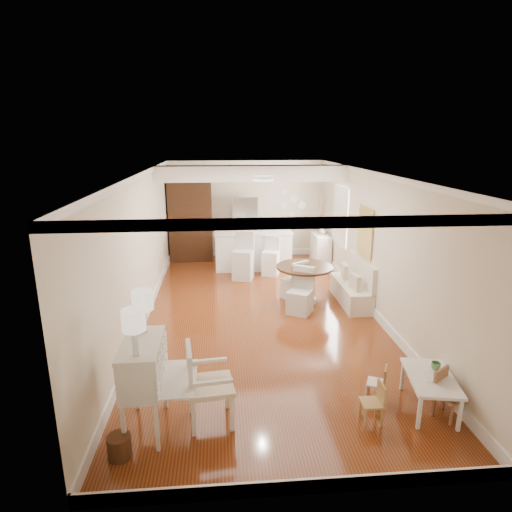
{
  "coord_description": "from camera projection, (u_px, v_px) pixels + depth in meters",
  "views": [
    {
      "loc": [
        -0.75,
        -7.9,
        3.43
      ],
      "look_at": [
        -0.06,
        0.3,
        1.14
      ],
      "focal_mm": 30.0,
      "sensor_mm": 36.0,
      "label": 1
    }
  ],
  "objects": [
    {
      "name": "room",
      "position": [
        261.0,
        214.0,
        8.35
      ],
      "size": [
        9.0,
        9.04,
        2.82
      ],
      "color": "brown",
      "rests_on": "ground"
    },
    {
      "name": "secretary_bureau",
      "position": [
        144.0,
        386.0,
        5.08
      ],
      "size": [
        0.91,
        0.93,
        1.15
      ],
      "primitive_type": "cube",
      "rotation": [
        0.0,
        0.0,
        0.01
      ],
      "color": "silver",
      "rests_on": "ground"
    },
    {
      "name": "gustavian_armchair",
      "position": [
        210.0,
        384.0,
        5.23
      ],
      "size": [
        0.66,
        0.66,
        1.04
      ],
      "primitive_type": "cube",
      "rotation": [
        0.0,
        0.0,
        1.69
      ],
      "color": "silver",
      "rests_on": "ground"
    },
    {
      "name": "wicker_basket",
      "position": [
        119.0,
        446.0,
        4.73
      ],
      "size": [
        0.3,
        0.3,
        0.27
      ],
      "primitive_type": "cylinder",
      "rotation": [
        0.0,
        0.0,
        -0.13
      ],
      "color": "#54301A",
      "rests_on": "ground"
    },
    {
      "name": "kids_table",
      "position": [
        429.0,
        392.0,
        5.55
      ],
      "size": [
        0.72,
        1.03,
        0.47
      ],
      "primitive_type": "cube",
      "rotation": [
        0.0,
        0.0,
        -0.18
      ],
      "color": "white",
      "rests_on": "ground"
    },
    {
      "name": "kids_chair_a",
      "position": [
        372.0,
        402.0,
        5.29
      ],
      "size": [
        0.26,
        0.26,
        0.54
      ],
      "primitive_type": "cube",
      "rotation": [
        0.0,
        0.0,
        -1.58
      ],
      "color": "tan",
      "rests_on": "ground"
    },
    {
      "name": "kids_chair_b",
      "position": [
        376.0,
        382.0,
        5.75
      ],
      "size": [
        0.32,
        0.32,
        0.5
      ],
      "primitive_type": "cube",
      "rotation": [
        0.0,
        0.0,
        -2.02
      ],
      "color": "#A57C4B",
      "rests_on": "ground"
    },
    {
      "name": "kids_chair_c",
      "position": [
        449.0,
        395.0,
        5.36
      ],
      "size": [
        0.42,
        0.42,
        0.63
      ],
      "primitive_type": "cube",
      "rotation": [
        0.0,
        0.0,
        0.58
      ],
      "color": "#986545",
      "rests_on": "ground"
    },
    {
      "name": "banquette",
      "position": [
        351.0,
        281.0,
        9.08
      ],
      "size": [
        0.52,
        1.6,
        0.98
      ],
      "primitive_type": "cube",
      "color": "silver",
      "rests_on": "ground"
    },
    {
      "name": "dining_table",
      "position": [
        304.0,
        284.0,
        9.12
      ],
      "size": [
        1.26,
        1.26,
        0.81
      ],
      "primitive_type": "cylinder",
      "rotation": [
        0.0,
        0.0,
        -0.06
      ],
      "color": "#412615",
      "rests_on": "ground"
    },
    {
      "name": "slip_chair_near",
      "position": [
        300.0,
        291.0,
        8.54
      ],
      "size": [
        0.62,
        0.62,
        0.94
      ],
      "primitive_type": "cube",
      "rotation": [
        0.0,
        0.0,
        -0.53
      ],
      "color": "silver",
      "rests_on": "ground"
    },
    {
      "name": "slip_chair_far",
      "position": [
        294.0,
        279.0,
        9.33
      ],
      "size": [
        0.58,
        0.59,
        0.88
      ],
      "primitive_type": "cube",
      "rotation": [
        0.0,
        0.0,
        -2.6
      ],
      "color": "white",
      "rests_on": "ground"
    },
    {
      "name": "breakfast_counter",
      "position": [
        253.0,
        251.0,
        11.41
      ],
      "size": [
        2.05,
        0.65,
        1.03
      ],
      "primitive_type": "cube",
      "color": "white",
      "rests_on": "ground"
    },
    {
      "name": "bar_stool_left",
      "position": [
        243.0,
        256.0,
        10.58
      ],
      "size": [
        0.59,
        0.59,
        1.18
      ],
      "primitive_type": "cube",
      "rotation": [
        0.0,
        0.0,
        -0.28
      ],
      "color": "silver",
      "rests_on": "ground"
    },
    {
      "name": "bar_stool_right",
      "position": [
        271.0,
        256.0,
        10.93
      ],
      "size": [
        0.51,
        0.51,
        1.0
      ],
      "primitive_type": "cube",
      "rotation": [
        0.0,
        0.0,
        -0.35
      ],
      "color": "white",
      "rests_on": "ground"
    },
    {
      "name": "pantry_cabinet",
      "position": [
        191.0,
        221.0,
        12.14
      ],
      "size": [
        1.2,
        0.6,
        2.3
      ],
      "primitive_type": "cube",
      "color": "#381E11",
      "rests_on": "ground"
    },
    {
      "name": "fridge",
      "position": [
        257.0,
        228.0,
        12.34
      ],
      "size": [
        0.75,
        0.65,
        1.8
      ],
      "primitive_type": "imported",
      "color": "silver",
      "rests_on": "ground"
    },
    {
      "name": "sideboard",
      "position": [
        321.0,
        249.0,
        11.87
      ],
      "size": [
        0.4,
        0.9,
        0.86
      ],
      "primitive_type": "cube",
      "rotation": [
        0.0,
        0.0,
        0.0
      ],
      "color": "silver",
      "rests_on": "ground"
    },
    {
      "name": "pencil_cup",
      "position": [
        436.0,
        366.0,
        5.64
      ],
      "size": [
        0.15,
        0.15,
        0.1
      ],
      "primitive_type": "imported",
      "rotation": [
        0.0,
        0.0,
        -0.19
      ],
      "color": "#5FA05D",
      "rests_on": "kids_table"
    },
    {
      "name": "branch_vase",
      "position": [
        322.0,
        230.0,
        11.76
      ],
      "size": [
        0.22,
        0.22,
        0.2
      ],
      "primitive_type": "imported",
      "rotation": [
        0.0,
        0.0,
        -0.18
      ],
      "color": "silver",
      "rests_on": "sideboard"
    }
  ]
}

